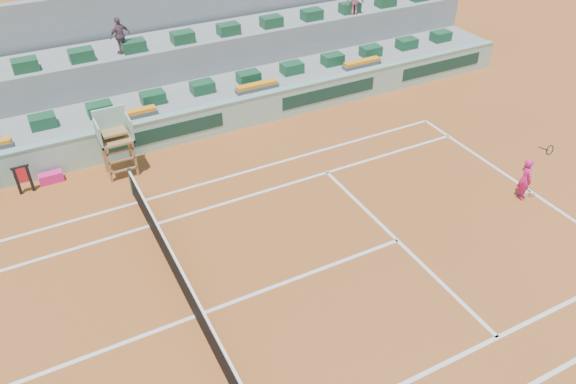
# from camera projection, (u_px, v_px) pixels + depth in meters

# --- Properties ---
(ground) EXTENTS (90.00, 90.00, 0.00)m
(ground) POSITION_uv_depth(u_px,v_px,m) (195.00, 316.00, 14.42)
(ground) COLOR #994B1D
(ground) RESTS_ON ground
(seating_tier_lower) EXTENTS (36.00, 4.00, 1.20)m
(seating_tier_lower) POSITION_uv_depth(u_px,v_px,m) (99.00, 118.00, 21.74)
(seating_tier_lower) COLOR gray
(seating_tier_lower) RESTS_ON ground
(seating_tier_upper) EXTENTS (36.00, 2.40, 2.60)m
(seating_tier_upper) POSITION_uv_depth(u_px,v_px,m) (87.00, 86.00, 22.47)
(seating_tier_upper) COLOR gray
(seating_tier_upper) RESTS_ON ground
(stadium_back_wall) EXTENTS (36.00, 0.40, 4.40)m
(stadium_back_wall) POSITION_uv_depth(u_px,v_px,m) (74.00, 51.00, 23.09)
(stadium_back_wall) COLOR gray
(stadium_back_wall) RESTS_ON ground
(player_bag) EXTENTS (0.79, 0.35, 0.35)m
(player_bag) POSITION_uv_depth(u_px,v_px,m) (51.00, 177.00, 19.21)
(player_bag) COLOR #E81E78
(player_bag) RESTS_ON ground
(spectator_mid) EXTENTS (0.90, 0.57, 1.43)m
(spectator_mid) POSITION_uv_depth(u_px,v_px,m) (120.00, 36.00, 21.43)
(spectator_mid) COLOR #6F4A57
(spectator_mid) RESTS_ON seating_tier_upper
(court_lines) EXTENTS (23.89, 11.09, 0.01)m
(court_lines) POSITION_uv_depth(u_px,v_px,m) (195.00, 316.00, 14.41)
(court_lines) COLOR silver
(court_lines) RESTS_ON ground
(tennis_net) EXTENTS (0.10, 11.97, 1.10)m
(tennis_net) POSITION_uv_depth(u_px,v_px,m) (193.00, 302.00, 14.11)
(tennis_net) COLOR black
(tennis_net) RESTS_ON ground
(advertising_hoarding) EXTENTS (36.00, 0.34, 1.26)m
(advertising_hoarding) POSITION_uv_depth(u_px,v_px,m) (113.00, 143.00, 20.15)
(advertising_hoarding) COLOR #97BEA7
(advertising_hoarding) RESTS_ON ground
(umpire_chair) EXTENTS (1.10, 0.90, 2.40)m
(umpire_chair) POSITION_uv_depth(u_px,v_px,m) (114.00, 134.00, 18.89)
(umpire_chair) COLOR olive
(umpire_chair) RESTS_ON ground
(seat_row_lower) EXTENTS (32.90, 0.60, 0.44)m
(seat_row_lower) POSITION_uv_depth(u_px,v_px,m) (100.00, 109.00, 20.61)
(seat_row_lower) COLOR #18482A
(seat_row_lower) RESTS_ON seating_tier_lower
(seat_row_upper) EXTENTS (32.90, 0.60, 0.44)m
(seat_row_upper) POSITION_uv_depth(u_px,v_px,m) (81.00, 55.00, 21.15)
(seat_row_upper) COLOR #18482A
(seat_row_upper) RESTS_ON seating_tier_upper
(flower_planters) EXTENTS (26.80, 0.36, 0.28)m
(flower_planters) POSITION_uv_depth(u_px,v_px,m) (62.00, 130.00, 19.53)
(flower_planters) COLOR #525252
(flower_planters) RESTS_ON seating_tier_lower
(towel_rack) EXTENTS (0.57, 0.10, 1.03)m
(towel_rack) POSITION_uv_depth(u_px,v_px,m) (23.00, 177.00, 18.47)
(towel_rack) COLOR black
(towel_rack) RESTS_ON ground
(tennis_player) EXTENTS (0.51, 0.88, 2.28)m
(tennis_player) POSITION_uv_depth(u_px,v_px,m) (526.00, 178.00, 18.13)
(tennis_player) COLOR #E81E78
(tennis_player) RESTS_ON ground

